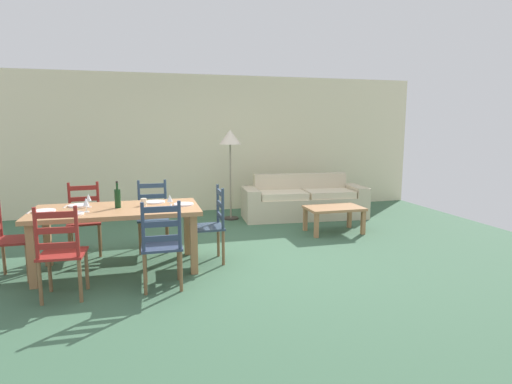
{
  "coord_description": "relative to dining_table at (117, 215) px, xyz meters",
  "views": [
    {
      "loc": [
        -0.96,
        -5.14,
        1.71
      ],
      "look_at": [
        0.62,
        0.69,
        0.75
      ],
      "focal_mm": 29.34,
      "sensor_mm": 36.0,
      "label": 1
    }
  ],
  "objects": [
    {
      "name": "coffee_cup_primary",
      "position": [
        0.31,
        0.08,
        0.13
      ],
      "size": [
        0.07,
        0.07,
        0.09
      ],
      "primitive_type": "cylinder",
      "color": "beige",
      "rests_on": "dining_table"
    },
    {
      "name": "dining_chair_head_west",
      "position": [
        -1.16,
        -0.02,
        -0.19
      ],
      "size": [
        0.4,
        0.42,
        0.96
      ],
      "color": "maroon",
      "rests_on": "ground_plane"
    },
    {
      "name": "dining_table",
      "position": [
        0.0,
        0.0,
        0.0
      ],
      "size": [
        1.9,
        0.96,
        0.75
      ],
      "color": "#AC784E",
      "rests_on": "ground_plane"
    },
    {
      "name": "dining_chair_near_left",
      "position": [
        -0.49,
        -0.77,
        -0.19
      ],
      "size": [
        0.44,
        0.42,
        0.96
      ],
      "color": "maroon",
      "rests_on": "ground_plane"
    },
    {
      "name": "wall_far",
      "position": [
        1.28,
        3.36,
        0.69
      ],
      "size": [
        9.6,
        0.16,
        2.7
      ],
      "primitive_type": "cube",
      "color": "beige",
      "rests_on": "ground_plane"
    },
    {
      "name": "wine_glass_far_left",
      "position": [
        -0.32,
        0.15,
        0.2
      ],
      "size": [
        0.06,
        0.06,
        0.16
      ],
      "color": "white",
      "rests_on": "dining_table"
    },
    {
      "name": "fork_head_east",
      "position": [
        0.63,
        -0.0,
        0.09
      ],
      "size": [
        0.03,
        0.17,
        0.01
      ],
      "primitive_type": "cube",
      "rotation": [
        0.0,
        0.0,
        -0.07
      ],
      "color": "silver",
      "rests_on": "dining_table"
    },
    {
      "name": "dinner_plate_far_left",
      "position": [
        -0.45,
        0.25,
        0.1
      ],
      "size": [
        0.24,
        0.24,
        0.02
      ],
      "primitive_type": "cylinder",
      "color": "white",
      "rests_on": "dining_table"
    },
    {
      "name": "dinner_plate_near_right",
      "position": [
        0.45,
        -0.25,
        0.1
      ],
      "size": [
        0.24,
        0.24,
        0.02
      ],
      "primitive_type": "cylinder",
      "color": "white",
      "rests_on": "dining_table"
    },
    {
      "name": "dinner_plate_far_right",
      "position": [
        0.45,
        0.25,
        0.1
      ],
      "size": [
        0.24,
        0.24,
        0.02
      ],
      "primitive_type": "cylinder",
      "color": "white",
      "rests_on": "dining_table"
    },
    {
      "name": "fork_head_west",
      "position": [
        -0.93,
        -0.0,
        0.09
      ],
      "size": [
        0.03,
        0.17,
        0.01
      ],
      "primitive_type": "cube",
      "rotation": [
        0.0,
        0.0,
        -0.09
      ],
      "color": "silver",
      "rests_on": "dining_table"
    },
    {
      "name": "dinner_plate_near_left",
      "position": [
        -0.45,
        -0.25,
        0.1
      ],
      "size": [
        0.24,
        0.24,
        0.02
      ],
      "primitive_type": "cylinder",
      "color": "white",
      "rests_on": "dining_table"
    },
    {
      "name": "wine_bottle",
      "position": [
        0.01,
        0.02,
        0.2
      ],
      "size": [
        0.07,
        0.07,
        0.32
      ],
      "color": "#143819",
      "rests_on": "dining_table"
    },
    {
      "name": "dining_chair_far_left",
      "position": [
        -0.47,
        0.78,
        -0.19
      ],
      "size": [
        0.45,
        0.43,
        0.96
      ],
      "color": "maroon",
      "rests_on": "ground_plane"
    },
    {
      "name": "fork_far_left",
      "position": [
        -0.6,
        0.25,
        0.09
      ],
      "size": [
        0.03,
        0.17,
        0.01
      ],
      "primitive_type": "cube",
      "rotation": [
        0.0,
        0.0,
        -0.08
      ],
      "color": "silver",
      "rests_on": "dining_table"
    },
    {
      "name": "couch",
      "position": [
        3.21,
        2.17,
        -0.37
      ],
      "size": [
        2.33,
        0.97,
        0.8
      ],
      "color": "beige",
      "rests_on": "ground_plane"
    },
    {
      "name": "dining_chair_near_right",
      "position": [
        0.48,
        -0.76,
        -0.19
      ],
      "size": [
        0.43,
        0.41,
        0.96
      ],
      "color": "#2F3D59",
      "rests_on": "ground_plane"
    },
    {
      "name": "dinner_plate_head_west",
      "position": [
        -0.78,
        -0.0,
        0.1
      ],
      "size": [
        0.24,
        0.24,
        0.02
      ],
      "primitive_type": "cylinder",
      "color": "white",
      "rests_on": "dining_table"
    },
    {
      "name": "ground_plane",
      "position": [
        1.28,
        0.06,
        -0.67
      ],
      "size": [
        9.6,
        9.6,
        0.02
      ],
      "primitive_type": "cube",
      "color": "#3C6147"
    },
    {
      "name": "wine_glass_near_right",
      "position": [
        0.61,
        -0.16,
        0.2
      ],
      "size": [
        0.06,
        0.06,
        0.16
      ],
      "color": "white",
      "rests_on": "dining_table"
    },
    {
      "name": "dining_chair_head_east",
      "position": [
        1.12,
        0.01,
        -0.19
      ],
      "size": [
        0.4,
        0.42,
        0.96
      ],
      "color": "#2F4054",
      "rests_on": "ground_plane"
    },
    {
      "name": "wine_glass_near_left",
      "position": [
        -0.31,
        -0.15,
        0.2
      ],
      "size": [
        0.06,
        0.06,
        0.16
      ],
      "color": "white",
      "rests_on": "dining_table"
    },
    {
      "name": "fork_near_right",
      "position": [
        0.3,
        -0.25,
        0.09
      ],
      "size": [
        0.02,
        0.17,
        0.01
      ],
      "primitive_type": "cube",
      "rotation": [
        0.0,
        0.0,
        0.05
      ],
      "color": "silver",
      "rests_on": "dining_table"
    },
    {
      "name": "standing_lamp",
      "position": [
        1.85,
        2.35,
        0.75
      ],
      "size": [
        0.4,
        0.4,
        1.64
      ],
      "color": "#332D28",
      "rests_on": "ground_plane"
    },
    {
      "name": "coffee_table",
      "position": [
        3.26,
        0.95,
        -0.31
      ],
      "size": [
        0.9,
        0.56,
        0.42
      ],
      "color": "#AC784E",
      "rests_on": "ground_plane"
    },
    {
      "name": "dinner_plate_head_east",
      "position": [
        0.78,
        -0.0,
        0.1
      ],
      "size": [
        0.24,
        0.24,
        0.02
      ],
      "primitive_type": "cylinder",
      "color": "white",
      "rests_on": "dining_table"
    },
    {
      "name": "fork_far_right",
      "position": [
        0.3,
        0.25,
        0.09
      ],
      "size": [
        0.03,
        0.17,
        0.01
      ],
      "primitive_type": "cube",
      "rotation": [
        0.0,
        0.0,
        0.08
      ],
      "color": "silver",
      "rests_on": "dining_table"
    },
    {
      "name": "fork_near_left",
      "position": [
        -0.6,
        -0.25,
        0.09
      ],
      "size": [
        0.02,
        0.17,
        0.01
      ],
      "primitive_type": "cube",
      "rotation": [
        0.0,
        0.0,
        0.0
      ],
      "color": "silver",
      "rests_on": "dining_table"
    },
    {
      "name": "dining_chair_far_right",
      "position": [
        0.42,
        0.76,
        -0.19
      ],
      "size": [
        0.43,
        0.41,
        0.96
      ],
      "color": "#2F455E",
      "rests_on": "ground_plane"
    }
  ]
}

